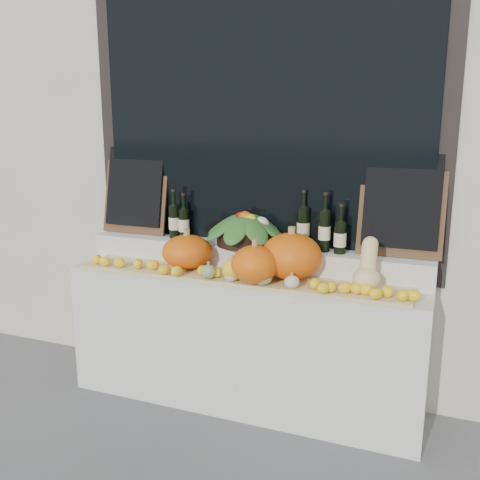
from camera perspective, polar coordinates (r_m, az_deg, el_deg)
name	(u,v)px	position (r m, az deg, el deg)	size (l,w,h in m)	color
storefront_facade	(281,61)	(3.98, 4.43, 18.52)	(7.00, 0.94, 4.50)	beige
display_sill	(244,338)	(3.57, 0.45, -10.44)	(2.30, 0.55, 0.88)	silver
rear_tier	(252,256)	(3.53, 1.34, -1.77)	(2.30, 0.25, 0.16)	silver
straw_bedding	(237,278)	(3.30, -0.32, -4.03)	(2.10, 0.32, 0.03)	tan
pumpkin_left	(187,252)	(3.45, -5.65, -1.26)	(0.33, 0.33, 0.22)	orange
pumpkin_right	(291,256)	(3.22, 5.48, -1.71)	(0.37, 0.37, 0.28)	orange
pumpkin_center	(255,264)	(3.13, 1.57, -2.63)	(0.28, 0.28, 0.23)	orange
butternut_squash	(368,269)	(3.09, 13.45, -3.00)	(0.15, 0.21, 0.29)	#F1CF8E
decorative_gourds	(243,274)	(3.15, 0.31, -3.61)	(0.61, 0.14, 0.16)	#38621D
lemon_heap	(230,275)	(3.19, -1.05, -3.81)	(2.20, 0.16, 0.06)	yellow
produce_bowl	(245,228)	(3.49, 0.56, 1.26)	(0.57, 0.57, 0.23)	black
wine_bottle_far_left	(174,221)	(3.72, -7.03, 2.01)	(0.08, 0.08, 0.34)	black
wine_bottle_near_left	(184,223)	(3.71, -6.01, 1.81)	(0.08, 0.08, 0.31)	black
wine_bottle_tall	(303,227)	(3.45, 6.77, 1.41)	(0.08, 0.08, 0.37)	black
wine_bottle_near_right	(325,230)	(3.36, 9.01, 1.03)	(0.08, 0.08, 0.37)	black
wine_bottle_far_right	(340,237)	(3.33, 10.63, 0.31)	(0.08, 0.08, 0.31)	black
chalkboard_left	(135,189)	(3.92, -11.10, 5.40)	(0.50, 0.15, 0.61)	#4C331E
chalkboard_right	(402,203)	(3.32, 16.87, 3.76)	(0.50, 0.15, 0.61)	#4C331E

